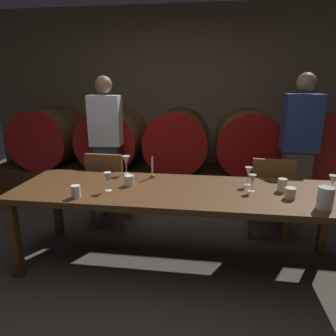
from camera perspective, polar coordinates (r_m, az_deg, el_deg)
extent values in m
plane|color=#3F3A33|center=(2.63, -3.67, -21.48)|extent=(7.80, 7.80, 0.00)
cube|color=brown|center=(4.73, 2.55, 12.67)|extent=(6.00, 0.24, 2.65)
cube|color=#4C2D16|center=(4.41, 1.70, -2.54)|extent=(5.40, 0.90, 0.39)
cylinder|color=brown|center=(4.83, -21.31, 5.54)|extent=(0.83, 0.83, 0.83)
cylinder|color=#9E1411|center=(4.46, -23.94, 4.47)|extent=(0.85, 0.03, 0.85)
cylinder|color=#9E1411|center=(5.20, -19.05, 6.46)|extent=(0.85, 0.03, 0.85)
cylinder|color=#2D2D33|center=(4.83, -21.31, 5.54)|extent=(0.84, 0.04, 0.84)
cylinder|color=brown|center=(4.44, -10.24, 5.55)|extent=(0.83, 0.83, 0.83)
cylinder|color=#9E1411|center=(4.04, -12.10, 4.42)|extent=(0.85, 0.03, 0.85)
cylinder|color=#9E1411|center=(4.85, -8.68, 6.50)|extent=(0.85, 0.03, 0.85)
cylinder|color=#2D2D33|center=(4.44, -10.24, 5.55)|extent=(0.84, 0.04, 0.84)
cylinder|color=#513319|center=(4.25, 1.88, 5.33)|extent=(0.83, 0.83, 0.83)
cylinder|color=maroon|center=(3.83, 1.20, 4.14)|extent=(0.85, 0.03, 0.85)
cylinder|color=maroon|center=(4.67, 2.44, 6.31)|extent=(0.85, 0.03, 0.85)
cylinder|color=#2D2D33|center=(4.25, 1.88, 5.33)|extent=(0.84, 0.04, 0.84)
cylinder|color=brown|center=(4.26, 14.78, 4.83)|extent=(0.83, 0.83, 0.83)
cylinder|color=maroon|center=(3.84, 15.50, 3.58)|extent=(0.85, 0.03, 0.85)
cylinder|color=maroon|center=(4.68, 14.19, 5.85)|extent=(0.85, 0.03, 0.85)
cylinder|color=#2D2D33|center=(4.26, 14.78, 4.83)|extent=(0.84, 0.04, 0.84)
cylinder|color=brown|center=(4.47, 26.66, 4.15)|extent=(0.83, 0.83, 0.83)
cylinder|color=#B21C16|center=(4.07, 28.51, 2.89)|extent=(0.85, 0.03, 0.85)
cylinder|color=#B21C16|center=(4.87, 25.10, 5.21)|extent=(0.85, 0.03, 0.85)
cylinder|color=#2D2D33|center=(4.47, 26.66, 4.15)|extent=(0.84, 0.04, 0.84)
cube|color=#4C2D16|center=(2.56, 2.25, -4.55)|extent=(2.82, 0.84, 0.05)
cube|color=#4C2D16|center=(2.85, -26.99, -12.16)|extent=(0.07, 0.07, 0.68)
cube|color=#4C2D16|center=(3.40, -20.24, -6.83)|extent=(0.07, 0.07, 0.68)
cube|color=#4C2D16|center=(3.21, 27.47, -9.03)|extent=(0.07, 0.07, 0.68)
cube|color=brown|center=(3.47, -10.70, -3.82)|extent=(0.41, 0.41, 0.04)
cube|color=brown|center=(3.23, -12.01, -1.05)|extent=(0.40, 0.05, 0.42)
cube|color=brown|center=(3.64, -7.06, -6.52)|extent=(0.05, 0.05, 0.42)
cube|color=brown|center=(3.75, -12.06, -6.08)|extent=(0.05, 0.05, 0.42)
cube|color=brown|center=(3.35, -8.75, -8.70)|extent=(0.05, 0.05, 0.42)
cube|color=brown|center=(3.47, -14.14, -8.13)|extent=(0.05, 0.05, 0.42)
cube|color=brown|center=(3.37, 18.61, -4.99)|extent=(0.44, 0.44, 0.04)
cube|color=brown|center=(3.13, 19.19, -2.21)|extent=(0.40, 0.09, 0.42)
cube|color=brown|center=(3.63, 20.82, -7.60)|extent=(0.05, 0.05, 0.42)
cube|color=brown|center=(3.60, 15.41, -7.29)|extent=(0.05, 0.05, 0.42)
cube|color=brown|center=(3.32, 21.40, -9.91)|extent=(0.05, 0.05, 0.42)
cube|color=brown|center=(3.29, 15.45, -9.59)|extent=(0.05, 0.05, 0.42)
cube|color=#33384C|center=(3.94, -11.18, -1.69)|extent=(0.31, 0.22, 0.84)
cube|color=silver|center=(3.79, -11.77, 8.78)|extent=(0.39, 0.26, 0.61)
sphere|color=#8C664C|center=(3.76, -12.15, 15.22)|extent=(0.21, 0.21, 0.21)
cube|color=brown|center=(3.79, 22.71, -3.25)|extent=(0.30, 0.20, 0.86)
cube|color=navy|center=(3.63, 23.97, 7.81)|extent=(0.38, 0.24, 0.62)
sphere|color=#8C664C|center=(3.61, 24.76, 14.57)|extent=(0.20, 0.20, 0.20)
cylinder|color=olive|center=(2.86, -2.97, -1.54)|extent=(0.05, 0.05, 0.02)
cylinder|color=#EDE5CC|center=(2.83, -3.00, 0.34)|extent=(0.02, 0.02, 0.17)
cone|color=yellow|center=(2.80, -3.03, 2.24)|extent=(0.01, 0.01, 0.02)
cylinder|color=silver|center=(2.41, 27.66, -5.07)|extent=(0.11, 0.11, 0.16)
cylinder|color=silver|center=(2.56, -11.21, -4.23)|extent=(0.06, 0.06, 0.00)
cylinder|color=silver|center=(2.55, -11.25, -3.47)|extent=(0.01, 0.01, 0.07)
cone|color=silver|center=(2.52, -11.35, -1.79)|extent=(0.06, 0.06, 0.09)
cylinder|color=silver|center=(2.99, -7.84, -1.05)|extent=(0.06, 0.06, 0.00)
cylinder|color=silver|center=(2.98, -7.88, -0.19)|extent=(0.01, 0.01, 0.09)
cone|color=silver|center=(2.96, -7.94, 1.46)|extent=(0.08, 0.08, 0.09)
cylinder|color=silver|center=(2.73, 14.83, -3.12)|extent=(0.06, 0.06, 0.00)
cylinder|color=silver|center=(2.72, 14.89, -2.26)|extent=(0.01, 0.01, 0.08)
cone|color=silver|center=(2.70, 15.01, -0.63)|extent=(0.06, 0.06, 0.08)
cylinder|color=silver|center=(2.59, 15.51, -4.28)|extent=(0.06, 0.06, 0.00)
cylinder|color=silver|center=(2.58, 15.57, -3.56)|extent=(0.01, 0.01, 0.07)
cone|color=silver|center=(2.55, 15.69, -2.05)|extent=(0.06, 0.06, 0.08)
cylinder|color=white|center=(2.78, 28.48, -4.30)|extent=(0.06, 0.06, 0.00)
cylinder|color=white|center=(2.76, 28.59, -3.54)|extent=(0.01, 0.01, 0.07)
cone|color=white|center=(2.74, 28.80, -2.02)|extent=(0.07, 0.07, 0.08)
cylinder|color=white|center=(2.47, -17.07, -4.26)|extent=(0.07, 0.07, 0.10)
cylinder|color=white|center=(2.65, -7.37, -2.35)|extent=(0.08, 0.08, 0.09)
cylinder|color=beige|center=(2.66, 20.83, -3.01)|extent=(0.07, 0.07, 0.11)
cylinder|color=beige|center=(2.53, 22.15, -4.42)|extent=(0.08, 0.08, 0.09)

